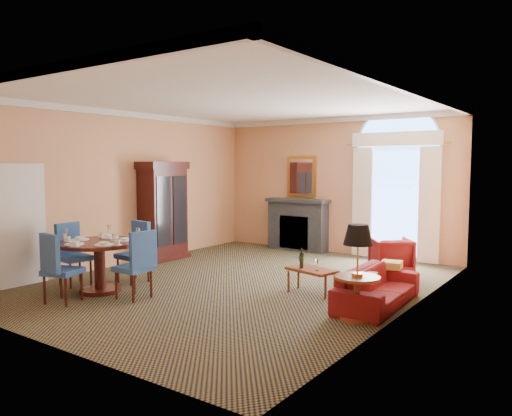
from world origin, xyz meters
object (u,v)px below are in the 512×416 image
Objects in this scene: armoire at (163,213)px; dining_table at (99,255)px; coffee_table at (311,270)px; armchair at (391,255)px; side_table at (358,260)px; sofa at (377,287)px.

armoire is 2.94m from dining_table.
coffee_table is at bearing -9.69° from armoire.
armoire is at bearing -17.33° from armchair.
armchair is 2.31m from coffee_table.
armchair is (3.40, 4.19, -0.28)m from dining_table.
armoire is 1.61× the size of dining_table.
coffee_table is (2.88, 1.93, -0.24)m from dining_table.
side_table reaches higher than armchair.
armoire is at bearing -176.27° from coffee_table.
dining_table is at bearing -165.90° from side_table.
armchair reaches higher than sofa.
armoire reaches higher than armchair.
armoire is 1.69× the size of side_table.
armchair is at bearing 18.54° from armoire.
coffee_table is at bearing 33.91° from dining_table.
sofa is at bearing -8.11° from armoire.
armchair is at bearing 102.31° from side_table.
armchair is 3.27m from side_table.
dining_table is at bearing -132.67° from coffee_table.
side_table is at bearing -178.73° from sofa.
armoire is at bearing 79.81° from sofa.
armchair is (-0.64, 2.30, 0.07)m from sofa.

